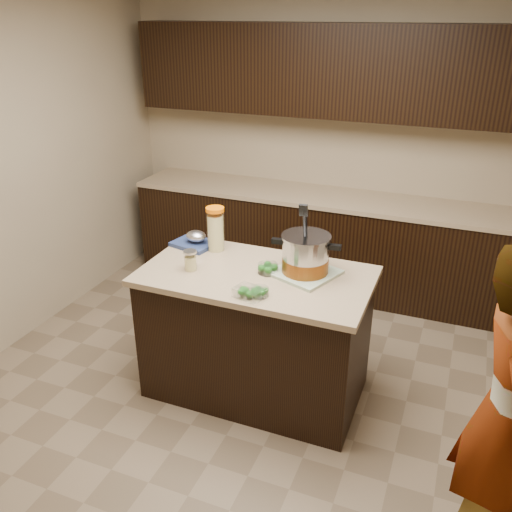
{
  "coord_description": "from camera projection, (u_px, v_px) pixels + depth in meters",
  "views": [
    {
      "loc": [
        1.15,
        -2.85,
        2.42
      ],
      "look_at": [
        0.0,
        0.0,
        1.02
      ],
      "focal_mm": 38.0,
      "sensor_mm": 36.0,
      "label": 1
    }
  ],
  "objects": [
    {
      "name": "ground_plane",
      "position": [
        256.0,
        388.0,
        3.8
      ],
      "size": [
        4.0,
        4.0,
        0.0
      ],
      "primitive_type": "plane",
      "color": "brown",
      "rests_on": "ground"
    },
    {
      "name": "room_shell",
      "position": [
        256.0,
        145.0,
        3.09
      ],
      "size": [
        4.04,
        4.04,
        2.72
      ],
      "color": "tan",
      "rests_on": "ground"
    },
    {
      "name": "back_cabinets",
      "position": [
        328.0,
        190.0,
        4.88
      ],
      "size": [
        3.6,
        0.63,
        2.33
      ],
      "color": "black",
      "rests_on": "ground"
    },
    {
      "name": "island",
      "position": [
        256.0,
        333.0,
        3.61
      ],
      "size": [
        1.46,
        0.81,
        0.9
      ],
      "color": "black",
      "rests_on": "ground"
    },
    {
      "name": "dish_towel",
      "position": [
        305.0,
        273.0,
        3.41
      ],
      "size": [
        0.47,
        0.47,
        0.02
      ],
      "primitive_type": "cube",
      "rotation": [
        0.0,
        0.0,
        -0.37
      ],
      "color": "#64895C",
      "rests_on": "island"
    },
    {
      "name": "stock_pot",
      "position": [
        305.0,
        256.0,
        3.37
      ],
      "size": [
        0.44,
        0.34,
        0.44
      ],
      "rotation": [
        0.0,
        0.0,
        0.11
      ],
      "color": "#B7B7BC",
      "rests_on": "dish_towel"
    },
    {
      "name": "lemonade_pitcher",
      "position": [
        216.0,
        231.0,
        3.7
      ],
      "size": [
        0.13,
        0.13,
        0.3
      ],
      "rotation": [
        0.0,
        0.0,
        0.01
      ],
      "color": "#CEC47E",
      "rests_on": "island"
    },
    {
      "name": "mason_jar",
      "position": [
        190.0,
        261.0,
        3.45
      ],
      "size": [
        0.09,
        0.09,
        0.14
      ],
      "rotation": [
        0.0,
        0.0,
        -0.06
      ],
      "color": "#CEC47E",
      "rests_on": "island"
    },
    {
      "name": "broccoli_tub_left",
      "position": [
        268.0,
        269.0,
        3.42
      ],
      "size": [
        0.14,
        0.14,
        0.06
      ],
      "rotation": [
        0.0,
        0.0,
        0.1
      ],
      "color": "silver",
      "rests_on": "island"
    },
    {
      "name": "broccoli_tub_right",
      "position": [
        260.0,
        292.0,
        3.15
      ],
      "size": [
        0.14,
        0.14,
        0.05
      ],
      "rotation": [
        0.0,
        0.0,
        0.4
      ],
      "color": "silver",
      "rests_on": "island"
    },
    {
      "name": "broccoli_tub_rect",
      "position": [
        249.0,
        293.0,
        3.13
      ],
      "size": [
        0.19,
        0.16,
        0.06
      ],
      "rotation": [
        0.0,
        0.0,
        -0.26
      ],
      "color": "silver",
      "rests_on": "island"
    },
    {
      "name": "blue_tray",
      "position": [
        195.0,
        241.0,
        3.81
      ],
      "size": [
        0.33,
        0.28,
        0.11
      ],
      "rotation": [
        0.0,
        0.0,
        -0.22
      ],
      "color": "navy",
      "rests_on": "island"
    },
    {
      "name": "person",
      "position": [
        507.0,
        416.0,
        2.35
      ],
      "size": [
        0.47,
        0.64,
        1.63
      ],
      "primitive_type": "imported",
      "rotation": [
        0.0,
        0.0,
        1.71
      ],
      "color": "gray",
      "rests_on": "ground"
    }
  ]
}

